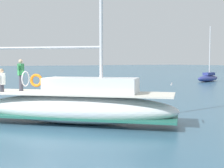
% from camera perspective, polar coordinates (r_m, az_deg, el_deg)
% --- Properties ---
extents(ground_plane, '(400.00, 400.00, 0.00)m').
position_cam_1_polar(ground_plane, '(15.88, -14.78, -6.78)').
color(ground_plane, '#38607A').
extents(main_sailboat, '(8.57, 8.40, 11.66)m').
position_cam_1_polar(main_sailboat, '(15.29, -6.01, -3.66)').
color(main_sailboat, silver).
rests_on(main_sailboat, ground).
extents(moored_cutter_right, '(2.75, 5.90, 8.05)m').
position_cam_1_polar(moored_cutter_right, '(48.64, 16.73, 1.11)').
color(moored_cutter_right, navy).
rests_on(moored_cutter_right, ground).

